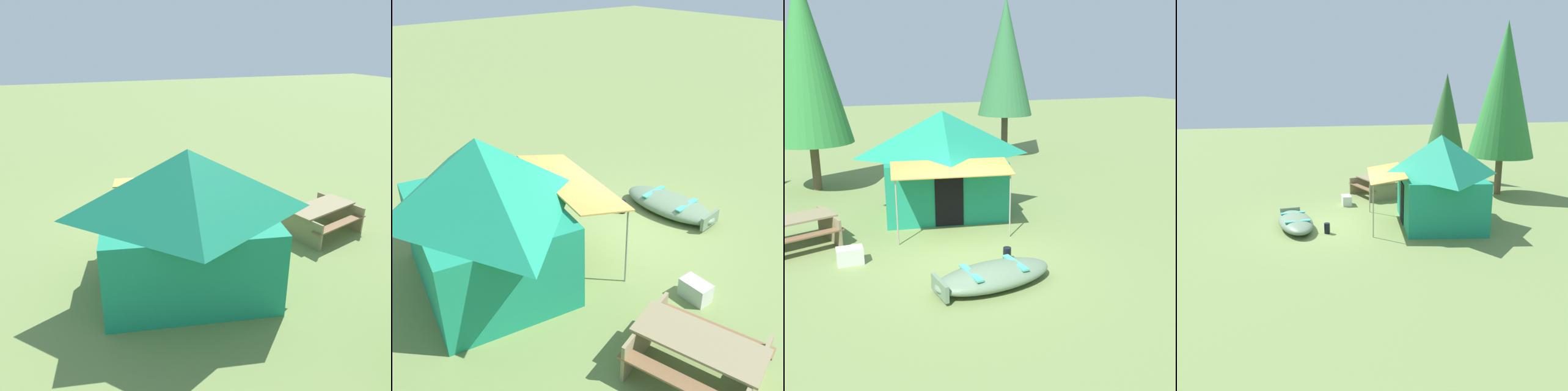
{
  "view_description": "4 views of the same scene",
  "coord_description": "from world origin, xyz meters",
  "views": [
    {
      "loc": [
        2.71,
        9.97,
        4.89
      ],
      "look_at": [
        -0.33,
        1.43,
        1.26
      ],
      "focal_mm": 36.2,
      "sensor_mm": 36.0,
      "label": 1
    },
    {
      "loc": [
        -6.4,
        6.44,
        5.74
      ],
      "look_at": [
        0.56,
        0.69,
        0.98
      ],
      "focal_mm": 41.63,
      "sensor_mm": 36.0,
      "label": 2
    },
    {
      "loc": [
        -3.31,
        -9.02,
        4.26
      ],
      "look_at": [
        0.7,
        0.93,
        1.13
      ],
      "focal_mm": 41.77,
      "sensor_mm": 36.0,
      "label": 3
    },
    {
      "loc": [
        13.46,
        -2.11,
        4.4
      ],
      "look_at": [
        -0.19,
        1.11,
        0.91
      ],
      "focal_mm": 38.98,
      "sensor_mm": 36.0,
      "label": 4
    }
  ],
  "objects": [
    {
      "name": "ground_plane",
      "position": [
        0.0,
        0.0,
        0.0
      ],
      "size": [
        80.0,
        80.0,
        0.0
      ],
      "primitive_type": "plane",
      "color": "olive"
    },
    {
      "name": "beached_rowboat",
      "position": [
        -0.01,
        -1.52,
        0.22
      ],
      "size": [
        2.61,
        1.32,
        0.43
      ],
      "color": "slate",
      "rests_on": "ground_plane"
    },
    {
      "name": "canvas_cabin_tent",
      "position": [
        0.49,
        3.27,
        1.55
      ],
      "size": [
        4.03,
        4.29,
        2.99
      ],
      "color": "#1D8E68",
      "rests_on": "ground_plane"
    },
    {
      "name": "picnic_table",
      "position": [
        -3.66,
        2.03,
        0.48
      ],
      "size": [
        2.28,
        1.99,
        0.75
      ],
      "color": "#8A7C58",
      "rests_on": "ground_plane"
    },
    {
      "name": "cooler_box",
      "position": [
        -2.52,
        0.61,
        0.19
      ],
      "size": [
        0.57,
        0.36,
        0.38
      ],
      "primitive_type": "cube",
      "rotation": [
        0.0,
        0.0,
        3.13
      ],
      "color": "silver",
      "rests_on": "ground_plane"
    },
    {
      "name": "fuel_can",
      "position": [
        0.73,
        -0.58,
        0.17
      ],
      "size": [
        0.25,
        0.25,
        0.33
      ],
      "primitive_type": "cylinder",
      "rotation": [
        0.0,
        0.0,
        3.79
      ],
      "color": "black",
      "rests_on": "ground_plane"
    },
    {
      "name": "pine_tree_back_left",
      "position": [
        -6.51,
        6.35,
        3.19
      ],
      "size": [
        1.97,
        1.97,
        5.21
      ],
      "color": "#4E3A29",
      "rests_on": "ground_plane"
    },
    {
      "name": "pine_tree_far_center",
      "position": [
        -2.85,
        7.34,
        4.38
      ],
      "size": [
        2.74,
        2.74,
        7.13
      ],
      "color": "brown",
      "rests_on": "ground_plane"
    }
  ]
}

